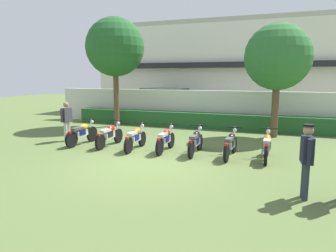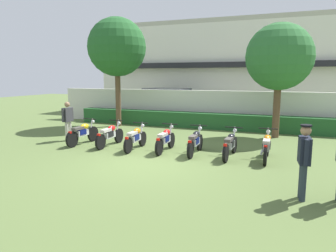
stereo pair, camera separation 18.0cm
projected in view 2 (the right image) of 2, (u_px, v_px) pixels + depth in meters
ground at (144, 164)px, 9.52m from camera, size 60.00×60.00×0.00m
building at (234, 68)px, 23.39m from camera, size 18.87×6.50×6.44m
compound_wall at (208, 108)px, 16.66m from camera, size 17.93×0.30×1.90m
hedge_row at (205, 121)px, 16.10m from camera, size 14.34×0.70×0.78m
parked_car at (169, 103)px, 19.97m from camera, size 4.72×2.61×1.89m
tree_near_inspector at (117, 47)px, 16.28m from camera, size 3.03×3.03×5.65m
tree_far_side at (279, 57)px, 13.20m from camera, size 2.82×2.82×4.86m
motorcycle_in_row_0 at (83, 133)px, 12.27m from camera, size 0.60×1.87×0.97m
motorcycle_in_row_1 at (110, 135)px, 11.95m from camera, size 0.60×1.89×0.95m
motorcycle_in_row_2 at (135, 138)px, 11.37m from camera, size 0.60×1.80×0.94m
motorcycle_in_row_3 at (165, 139)px, 11.08m from camera, size 0.60×1.78×0.94m
motorcycle_in_row_4 at (195, 142)px, 10.70m from camera, size 0.60×1.82×0.95m
motorcycle_in_row_5 at (230, 144)px, 10.28m from camera, size 0.60×1.91×0.94m
motorcycle_in_row_6 at (267, 146)px, 9.90m from camera, size 0.60×1.86×0.97m
inspector_person at (68, 118)px, 12.89m from camera, size 0.22×0.66×1.61m
officer_0 at (304, 156)px, 6.67m from camera, size 0.26×0.66×1.64m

